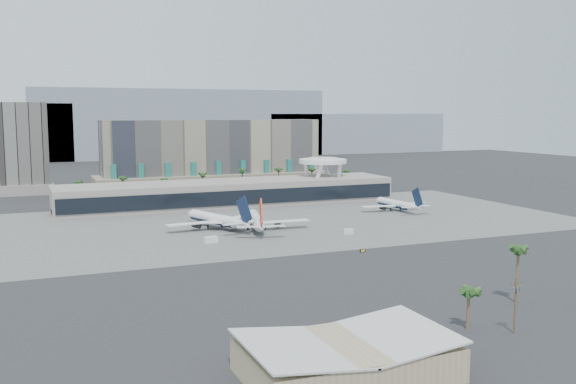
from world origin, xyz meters
name	(u,v)px	position (x,y,z in m)	size (l,w,h in m)	color
ground	(324,246)	(0.00, 0.00, 0.00)	(900.00, 900.00, 0.00)	#232326
apron_pad	(268,221)	(0.00, 55.00, 0.03)	(260.00, 130.00, 0.06)	#5B5B59
mountain_ridge	(150,129)	(27.88, 470.00, 29.89)	(680.00, 60.00, 70.00)	gray
hotel	(213,162)	(10.00, 174.41, 16.81)	(140.00, 30.00, 42.00)	gray
office_tower	(24,153)	(-95.00, 200.00, 22.94)	(30.00, 30.00, 52.00)	black
terminal	(230,192)	(0.00, 109.84, 6.52)	(170.00, 32.50, 14.50)	#A29B8E
saucer_structure	(323,164)	(55.00, 116.00, 18.45)	(26.00, 26.00, 21.89)	white
palm_row	(223,177)	(7.00, 145.00, 10.50)	(157.80, 2.80, 13.10)	brown
hangar_left	(347,358)	(-45.00, -102.00, 3.20)	(36.65, 22.60, 7.55)	tan
utility_pole	(516,300)	(-2.00, -96.09, 7.14)	(3.20, 0.85, 12.00)	#4C3826
airliner_left	(216,219)	(-25.36, 47.41, 3.84)	(40.95, 42.33, 15.21)	white
airliner_centre	(257,221)	(-11.66, 37.43, 3.84)	(41.71, 43.28, 15.24)	white
airliner_right	(397,204)	(66.89, 59.72, 3.23)	(35.97, 37.12, 12.81)	white
service_vehicle_a	(211,240)	(-35.18, 20.13, 1.13)	(4.61, 2.25, 2.25)	silver
service_vehicle_b	(348,232)	(18.01, 16.14, 0.98)	(3.82, 2.18, 1.96)	silver
taxiway_sign	(363,251)	(7.42, -14.08, 0.49)	(2.18, 0.63, 0.98)	black
near_palm_a	(469,298)	(-9.46, -90.15, 6.83)	(6.00, 6.00, 9.62)	brown
near_palm_b	(518,256)	(14.12, -78.69, 11.59)	(6.00, 6.00, 14.48)	brown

